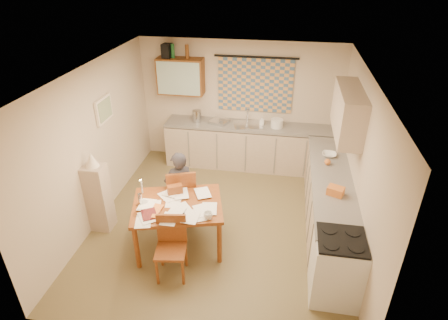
% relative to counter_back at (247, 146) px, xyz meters
% --- Properties ---
extents(floor, '(4.00, 4.50, 0.02)m').
position_rel_counter_back_xyz_m(floor, '(-0.21, -1.95, -0.46)').
color(floor, brown).
rests_on(floor, ground).
extents(ceiling, '(4.00, 4.50, 0.02)m').
position_rel_counter_back_xyz_m(ceiling, '(-0.21, -1.95, 2.06)').
color(ceiling, white).
rests_on(ceiling, floor).
extents(wall_back, '(4.00, 0.02, 2.50)m').
position_rel_counter_back_xyz_m(wall_back, '(-0.21, 0.31, 0.80)').
color(wall_back, beige).
rests_on(wall_back, floor).
extents(wall_front, '(4.00, 0.02, 2.50)m').
position_rel_counter_back_xyz_m(wall_front, '(-0.21, -4.21, 0.80)').
color(wall_front, beige).
rests_on(wall_front, floor).
extents(wall_left, '(0.02, 4.50, 2.50)m').
position_rel_counter_back_xyz_m(wall_left, '(-2.22, -1.95, 0.80)').
color(wall_left, beige).
rests_on(wall_left, floor).
extents(wall_right, '(0.02, 4.50, 2.50)m').
position_rel_counter_back_xyz_m(wall_right, '(1.80, -1.95, 0.80)').
color(wall_right, beige).
rests_on(wall_right, floor).
extents(window_blind, '(1.45, 0.03, 1.05)m').
position_rel_counter_back_xyz_m(window_blind, '(0.09, 0.27, 1.20)').
color(window_blind, '#3D5E81').
rests_on(window_blind, wall_back).
extents(curtain_rod, '(1.60, 0.04, 0.04)m').
position_rel_counter_back_xyz_m(curtain_rod, '(0.09, 0.25, 1.75)').
color(curtain_rod, black).
rests_on(curtain_rod, wall_back).
extents(wall_cabinet, '(0.90, 0.34, 0.70)m').
position_rel_counter_back_xyz_m(wall_cabinet, '(-1.36, 0.13, 1.35)').
color(wall_cabinet, '#5D3111').
rests_on(wall_cabinet, wall_back).
extents(wall_cabinet_glass, '(0.84, 0.02, 0.64)m').
position_rel_counter_back_xyz_m(wall_cabinet_glass, '(-1.36, -0.04, 1.35)').
color(wall_cabinet_glass, '#99B2A5').
rests_on(wall_cabinet_glass, wall_back).
extents(upper_cabinet_right, '(0.34, 1.30, 0.70)m').
position_rel_counter_back_xyz_m(upper_cabinet_right, '(1.62, -1.40, 1.40)').
color(upper_cabinet_right, tan).
rests_on(upper_cabinet_right, wall_right).
extents(framed_print, '(0.04, 0.50, 0.40)m').
position_rel_counter_back_xyz_m(framed_print, '(-2.18, -1.55, 1.25)').
color(framed_print, '#F7E6CE').
rests_on(framed_print, wall_left).
extents(print_canvas, '(0.01, 0.42, 0.32)m').
position_rel_counter_back_xyz_m(print_canvas, '(-2.16, -1.55, 1.25)').
color(print_canvas, beige).
rests_on(print_canvas, wall_left).
extents(counter_back, '(3.30, 0.62, 0.92)m').
position_rel_counter_back_xyz_m(counter_back, '(0.00, 0.00, 0.00)').
color(counter_back, tan).
rests_on(counter_back, floor).
extents(counter_right, '(0.62, 2.95, 0.92)m').
position_rel_counter_back_xyz_m(counter_right, '(1.49, -1.76, -0.00)').
color(counter_right, tan).
rests_on(counter_right, floor).
extents(stove, '(0.60, 0.60, 0.93)m').
position_rel_counter_back_xyz_m(stove, '(1.49, -3.18, 0.01)').
color(stove, white).
rests_on(stove, floor).
extents(sink, '(0.65, 0.58, 0.10)m').
position_rel_counter_back_xyz_m(sink, '(-0.01, 0.00, 0.43)').
color(sink, silver).
rests_on(sink, counter_back).
extents(tap, '(0.03, 0.03, 0.28)m').
position_rel_counter_back_xyz_m(tap, '(-0.04, 0.18, 0.61)').
color(tap, silver).
rests_on(tap, counter_back).
extents(dish_rack, '(0.43, 0.40, 0.06)m').
position_rel_counter_back_xyz_m(dish_rack, '(-0.58, 0.00, 0.50)').
color(dish_rack, silver).
rests_on(dish_rack, counter_back).
extents(kettle, '(0.22, 0.22, 0.24)m').
position_rel_counter_back_xyz_m(kettle, '(-1.03, 0.00, 0.59)').
color(kettle, silver).
rests_on(kettle, counter_back).
extents(mixing_bowl, '(0.27, 0.27, 0.16)m').
position_rel_counter_back_xyz_m(mixing_bowl, '(0.56, -0.00, 0.55)').
color(mixing_bowl, white).
rests_on(mixing_bowl, counter_back).
extents(soap_bottle, '(0.10, 0.10, 0.18)m').
position_rel_counter_back_xyz_m(soap_bottle, '(0.27, 0.05, 0.56)').
color(soap_bottle, white).
rests_on(soap_bottle, counter_back).
extents(bowl, '(0.27, 0.27, 0.06)m').
position_rel_counter_back_xyz_m(bowl, '(1.49, -1.06, 0.50)').
color(bowl, white).
rests_on(bowl, counter_right).
extents(orange_bag, '(0.26, 0.23, 0.12)m').
position_rel_counter_back_xyz_m(orange_bag, '(1.49, -2.22, 0.53)').
color(orange_bag, orange).
rests_on(orange_bag, counter_right).
extents(fruit_orange, '(0.10, 0.10, 0.10)m').
position_rel_counter_back_xyz_m(fruit_orange, '(1.44, -1.36, 0.52)').
color(fruit_orange, orange).
rests_on(fruit_orange, counter_right).
extents(speaker, '(0.18, 0.22, 0.26)m').
position_rel_counter_back_xyz_m(speaker, '(-1.61, 0.13, 1.83)').
color(speaker, black).
rests_on(speaker, wall_cabinet).
extents(bottle_green, '(0.08, 0.08, 0.26)m').
position_rel_counter_back_xyz_m(bottle_green, '(-1.49, 0.13, 1.83)').
color(bottle_green, '#195926').
rests_on(bottle_green, wall_cabinet).
extents(bottle_brown, '(0.08, 0.08, 0.26)m').
position_rel_counter_back_xyz_m(bottle_brown, '(-1.21, 0.13, 1.83)').
color(bottle_brown, '#5D3111').
rests_on(bottle_brown, wall_cabinet).
extents(dining_table, '(1.47, 1.25, 0.75)m').
position_rel_counter_back_xyz_m(dining_table, '(-0.72, -2.59, -0.07)').
color(dining_table, brown).
rests_on(dining_table, floor).
extents(chair_far, '(0.58, 0.58, 1.01)m').
position_rel_counter_back_xyz_m(chair_far, '(-0.84, -1.99, -0.14)').
color(chair_far, brown).
rests_on(chair_far, floor).
extents(chair_near, '(0.45, 0.45, 0.89)m').
position_rel_counter_back_xyz_m(chair_near, '(-0.66, -3.18, -0.18)').
color(chair_near, brown).
rests_on(chair_near, floor).
extents(person, '(0.76, 0.75, 1.30)m').
position_rel_counter_back_xyz_m(person, '(-0.84, -2.07, 0.20)').
color(person, black).
rests_on(person, floor).
extents(shelf_stand, '(0.32, 0.30, 1.13)m').
position_rel_counter_back_xyz_m(shelf_stand, '(-2.05, -2.39, 0.11)').
color(shelf_stand, tan).
rests_on(shelf_stand, floor).
extents(lampshade, '(0.20, 0.20, 0.22)m').
position_rel_counter_back_xyz_m(lampshade, '(-2.05, -2.39, 0.79)').
color(lampshade, '#F7E6CE').
rests_on(lampshade, shelf_stand).
extents(letter_rack, '(0.24, 0.19, 0.16)m').
position_rel_counter_back_xyz_m(letter_rack, '(-0.82, -2.36, 0.38)').
color(letter_rack, brown).
rests_on(letter_rack, dining_table).
extents(mug, '(0.13, 0.13, 0.10)m').
position_rel_counter_back_xyz_m(mug, '(-0.22, -2.84, 0.35)').
color(mug, white).
rests_on(mug, dining_table).
extents(magazine, '(0.42, 0.43, 0.02)m').
position_rel_counter_back_xyz_m(magazine, '(-1.12, -2.96, 0.31)').
color(magazine, maroon).
rests_on(magazine, dining_table).
extents(book, '(0.25, 0.31, 0.02)m').
position_rel_counter_back_xyz_m(book, '(-1.10, -2.77, 0.31)').
color(book, orange).
rests_on(book, dining_table).
extents(orange_box, '(0.13, 0.09, 0.04)m').
position_rel_counter_back_xyz_m(orange_box, '(-0.91, -2.95, 0.32)').
color(orange_box, orange).
rests_on(orange_box, dining_table).
extents(eyeglasses, '(0.14, 0.08, 0.02)m').
position_rel_counter_back_xyz_m(eyeglasses, '(-0.53, -2.81, 0.31)').
color(eyeglasses, black).
rests_on(eyeglasses, dining_table).
extents(candle_holder, '(0.08, 0.08, 0.18)m').
position_rel_counter_back_xyz_m(candle_holder, '(-1.23, -2.68, 0.39)').
color(candle_holder, silver).
rests_on(candle_holder, dining_table).
extents(candle, '(0.03, 0.03, 0.22)m').
position_rel_counter_back_xyz_m(candle, '(-1.20, -2.65, 0.59)').
color(candle, white).
rests_on(candle, dining_table).
extents(candle_flame, '(0.02, 0.02, 0.02)m').
position_rel_counter_back_xyz_m(candle_flame, '(-1.20, -2.69, 0.71)').
color(candle_flame, '#FFCC66').
rests_on(candle_flame, dining_table).
extents(papers, '(1.13, 1.12, 0.03)m').
position_rel_counter_back_xyz_m(papers, '(-0.73, -2.63, 0.31)').
color(papers, white).
rests_on(papers, dining_table).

